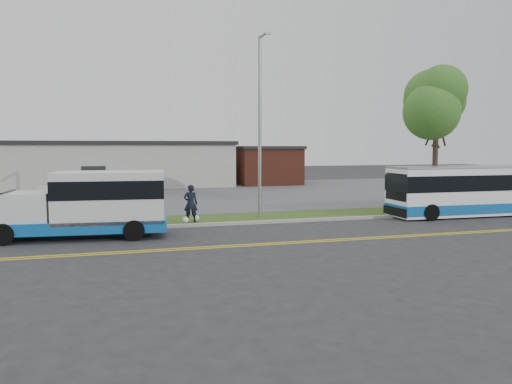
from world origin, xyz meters
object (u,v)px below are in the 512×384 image
object	(u,v)px
transit_bus	(475,191)
parked_car_a	(114,194)
tree_east	(437,107)
shuttle_bus	(93,203)
pedestrian	(191,203)
parked_car_b	(45,194)
streetlight_near	(260,120)

from	to	relation	value
transit_bus	parked_car_a	size ratio (longest dim) A/B	2.12
transit_bus	tree_east	bearing A→B (deg)	111.53
shuttle_bus	pedestrian	bearing A→B (deg)	33.13
transit_bus	parked_car_a	bearing A→B (deg)	154.69
parked_car_a	parked_car_b	size ratio (longest dim) A/B	1.17
parked_car_b	tree_east	bearing A→B (deg)	6.81
shuttle_bus	parked_car_b	xyz separation A→B (m)	(-3.49, 14.11, -0.81)
transit_bus	parked_car_a	world-z (taller)	transit_bus
tree_east	streetlight_near	size ratio (longest dim) A/B	0.88
tree_east	parked_car_b	bearing A→B (deg)	155.15
pedestrian	parked_car_b	distance (m)	14.19
streetlight_near	transit_bus	bearing A→B (deg)	-10.14
tree_east	pedestrian	distance (m)	15.76
streetlight_near	parked_car_a	world-z (taller)	streetlight_near
pedestrian	streetlight_near	bearing A→B (deg)	-163.33
pedestrian	tree_east	bearing A→B (deg)	-171.24
tree_east	transit_bus	world-z (taller)	tree_east
pedestrian	parked_car_a	size ratio (longest dim) A/B	0.40
pedestrian	parked_car_a	xyz separation A→B (m)	(-3.62, 8.26, -0.16)
streetlight_near	pedestrian	size ratio (longest dim) A/B	5.05
parked_car_a	transit_bus	bearing A→B (deg)	-15.56
tree_east	transit_bus	size ratio (longest dim) A/B	0.83
tree_east	parked_car_b	distance (m)	25.81
pedestrian	transit_bus	bearing A→B (deg)	179.81
shuttle_bus	parked_car_a	bearing A→B (deg)	90.16
tree_east	parked_car_a	distance (m)	20.51
parked_car_a	shuttle_bus	bearing A→B (deg)	-84.24
tree_east	parked_car_b	size ratio (longest dim) A/B	2.05
parked_car_b	transit_bus	bearing A→B (deg)	3.00
transit_bus	pedestrian	world-z (taller)	transit_bus
streetlight_near	tree_east	bearing A→B (deg)	1.42
streetlight_near	transit_bus	distance (m)	12.68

